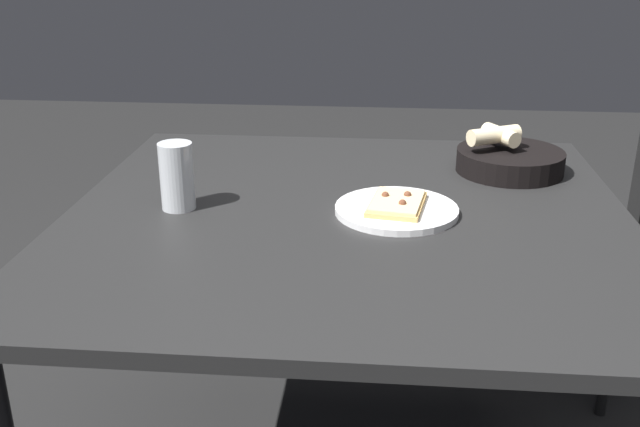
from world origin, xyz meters
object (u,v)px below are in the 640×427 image
at_px(beer_glass, 177,179).
at_px(bread_basket, 509,159).
at_px(dining_table, 347,233).
at_px(chair_near, 637,218).
at_px(pizza_plate, 397,208).

bearing_deg(beer_glass, bread_basket, 113.04).
distance_m(dining_table, chair_near, 0.96).
xyz_separation_m(bread_basket, beer_glass, (0.31, -0.73, 0.03)).
bearing_deg(chair_near, dining_table, -55.78).
bearing_deg(beer_glass, pizza_plate, 92.04).
distance_m(pizza_plate, beer_glass, 0.46).
distance_m(dining_table, beer_glass, 0.38).
xyz_separation_m(pizza_plate, beer_glass, (0.02, -0.46, 0.05)).
bearing_deg(dining_table, bread_basket, 128.62).
bearing_deg(pizza_plate, chair_near, 127.80).
bearing_deg(dining_table, beer_glass, -88.08).
xyz_separation_m(bread_basket, chair_near, (-0.23, 0.41, -0.23)).
xyz_separation_m(beer_glass, chair_near, (-0.54, 1.14, -0.26)).
height_order(dining_table, pizza_plate, pizza_plate).
bearing_deg(chair_near, beer_glass, -64.46).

